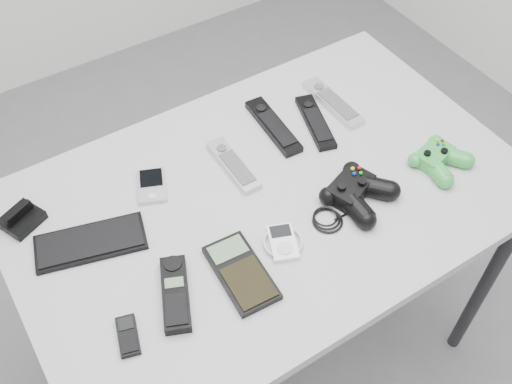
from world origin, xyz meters
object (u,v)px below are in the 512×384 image
controller_black (356,191)px  cordless_handset (175,294)px  mobile_phone (128,336)px  desk (269,212)px  calculator (241,272)px  mp3_player (283,242)px  remote_silver_a (233,165)px  pda (152,186)px  remote_black_a (273,126)px  controller_green (439,158)px  remote_silver_b (333,102)px  pda_keyboard (91,242)px  remote_black_b (315,122)px

controller_black → cordless_handset: bearing=161.8°
mobile_phone → desk: bearing=36.3°
calculator → controller_black: size_ratio=0.71×
cordless_handset → mp3_player: 0.26m
remote_silver_a → desk: bearing=-75.8°
pda → controller_black: size_ratio=0.39×
remote_black_a → mp3_player: (-0.18, -0.32, -0.00)m
remote_black_a → controller_green: (0.27, -0.32, 0.01)m
remote_silver_b → desk: bearing=-152.7°
remote_silver_b → controller_black: 0.33m
pda_keyboard → remote_black_a: 0.55m
remote_silver_a → mp3_player: (-0.03, -0.26, -0.00)m
desk → pda_keyboard: bearing=167.8°
desk → remote_silver_a: (-0.03, 0.12, 0.08)m
remote_black_a → mobile_phone: size_ratio=2.52×
desk → remote_silver_b: (0.32, 0.17, 0.08)m
mobile_phone → controller_green: (0.84, 0.02, 0.02)m
mobile_phone → pda: bearing=73.1°
remote_silver_b → cordless_handset: bearing=-155.5°
mobile_phone → calculator: bearing=17.0°
pda → calculator: (0.05, -0.32, 0.00)m
remote_black_b → remote_silver_b: remote_silver_b is taller
remote_silver_a → calculator: (-0.15, -0.27, -0.00)m
remote_black_a → mobile_phone: (-0.57, -0.34, -0.00)m
remote_silver_a → controller_black: (0.19, -0.24, 0.02)m
controller_black → pda_keyboard: bearing=140.7°
remote_black_b → calculator: (-0.41, -0.29, -0.00)m
pda_keyboard → cordless_handset: (0.10, -0.22, 0.01)m
remote_silver_a → calculator: remote_silver_a is taller
remote_silver_b → mobile_phone: (-0.75, -0.33, -0.00)m
mp3_player → calculator: bearing=-149.4°
pda_keyboard → remote_black_a: size_ratio=1.10×
pda → remote_black_b: bearing=19.2°
pda → remote_silver_b: size_ratio=0.49×
desk → calculator: (-0.17, -0.16, 0.08)m
remote_black_a → controller_black: 0.30m
calculator → controller_black: (0.34, 0.04, 0.02)m
desk → calculator: bearing=-137.9°
remote_silver_a → controller_green: 0.50m
pda_keyboard → remote_black_a: (0.54, 0.09, 0.00)m
cordless_handset → controller_green: bearing=22.4°
pda → pda_keyboard: bearing=-134.9°
remote_black_b → remote_silver_b: (0.08, 0.04, 0.00)m
remote_black_b → mobile_phone: size_ratio=2.30×
remote_black_a → controller_green: controller_green is taller
desk → cordless_handset: size_ratio=6.99×
desk → pda: pda is taller
remote_silver_b → mobile_phone: bearing=-157.2°
pda_keyboard → remote_black_b: remote_black_b is taller
remote_silver_b → mobile_phone: remote_silver_b is taller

